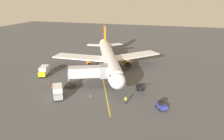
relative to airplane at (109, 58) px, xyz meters
The scene contains 12 objects.
ground_plane 4.73m from the airplane, 70.73° to the right, with size 220.00×220.00×0.00m, color #4C4C4F.
apron_lead_in_line 7.43m from the airplane, 91.01° to the left, with size 0.24×40.00×0.01m, color yellow.
airplane is the anchor object (origin of this frame).
jet_bridge 12.50m from the airplane, 87.60° to the left, with size 11.20×6.74×5.40m.
ground_crew_marshaller 21.63m from the airplane, 116.70° to the left, with size 0.47×0.40×1.71m.
box_truck_near_nose 19.20m from the airplane, 29.73° to the left, with size 3.24×4.97×2.62m.
tug_portside 25.69m from the airplane, 131.71° to the left, with size 2.48×2.74×1.50m.
belt_loader_starboard_side 16.21m from the airplane, 135.57° to the left, with size 2.65×4.72×2.32m.
box_truck_rear_apron 21.34m from the airplane, 74.85° to the left, with size 4.12×4.93×2.62m.
safety_cone_nose_left 19.32m from the airplane, 59.09° to the left, with size 0.32×0.32×0.55m, color #F2590F.
safety_cone_nose_right 19.17m from the airplane, 50.50° to the left, with size 0.32×0.32×0.55m, color #F2590F.
safety_cone_wing_port 18.57m from the airplane, 94.03° to the left, with size 0.32×0.32×0.55m, color #F2590F.
Camera 1 is at (-18.41, 58.50, 21.04)m, focal length 32.51 mm.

